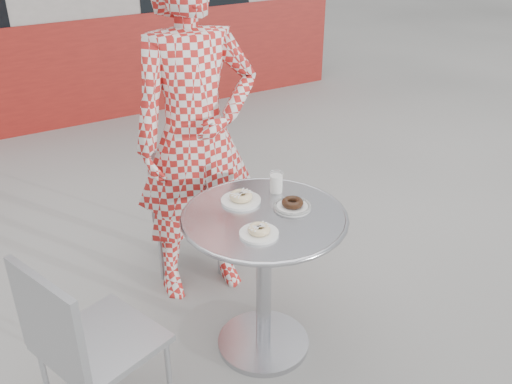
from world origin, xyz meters
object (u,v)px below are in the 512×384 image
seated_person (196,138)px  plate_far (241,198)px  chair_left (105,376)px  milk_cup (276,183)px  bistro_table (264,250)px  chair_far (188,226)px  plate_near (259,231)px  plate_checker (292,205)px

seated_person → plate_far: bearing=-83.9°
chair_left → milk_cup: (0.98, 0.23, 0.55)m
bistro_table → seated_person: bearing=92.7°
bistro_table → milk_cup: size_ratio=7.33×
bistro_table → plate_far: plate_far is taller
bistro_table → chair_far: (-0.01, 0.87, -0.32)m
plate_far → plate_near: size_ratio=1.11×
plate_far → plate_near: bearing=-104.4°
plate_near → milk_cup: (0.27, 0.29, 0.03)m
bistro_table → milk_cup: (0.16, 0.16, 0.24)m
chair_left → plate_far: size_ratio=4.71×
plate_checker → milk_cup: size_ratio=1.66×
plate_near → plate_checker: 0.28m
chair_left → plate_far: chair_left is taller
seated_person → plate_checker: bearing=-68.8°
plate_far → plate_checker: size_ratio=1.07×
bistro_table → plate_near: size_ratio=4.58×
plate_checker → milk_cup: milk_cup is taller
chair_far → chair_left: (-0.81, -0.94, 0.01)m
bistro_table → plate_checker: plate_checker is taller
bistro_table → plate_checker: (0.14, -0.01, 0.20)m
plate_checker → plate_far: bearing=135.6°
plate_far → milk_cup: (0.19, -0.00, 0.03)m
seated_person → plate_checker: seated_person is taller
chair_left → chair_far: bearing=-60.1°
plate_near → plate_checker: size_ratio=0.97×
chair_left → milk_cup: bearing=-96.2°
bistro_table → plate_far: 0.26m
plate_far → plate_checker: 0.24m
plate_checker → milk_cup: 0.18m
chair_left → plate_far: (0.79, 0.23, 0.52)m
seated_person → plate_near: seated_person is taller
chair_left → plate_checker: 1.09m
seated_person → plate_far: seated_person is taller
chair_far → seated_person: 0.70m
plate_near → milk_cup: 0.40m
chair_far → chair_left: chair_left is taller
chair_far → chair_left: 1.24m
plate_far → milk_cup: milk_cup is taller
chair_far → plate_checker: (0.16, -0.88, 0.53)m
seated_person → chair_left: bearing=-131.9°
plate_checker → milk_cup: (0.02, 0.17, 0.03)m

